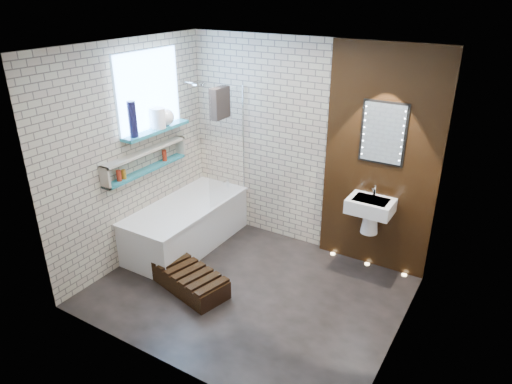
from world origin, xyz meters
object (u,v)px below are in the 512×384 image
Objects in this scene: walnut_step at (189,280)px; bath_screen at (227,147)px; led_mirror at (383,133)px; bathtub at (187,224)px; washbasin at (370,210)px.

bath_screen is at bearing 102.78° from walnut_step.
led_mirror is 2.67m from walnut_step.
washbasin reaches higher than bathtub.
bathtub is 1.24× the size of bath_screen.
washbasin is 0.88m from led_mirror.
bath_screen is (0.35, 0.44, 0.99)m from bathtub.
bathtub is 3.00× the size of washbasin.
led_mirror is at bearing 90.00° from washbasin.
bath_screen is 1.89m from washbasin.
bathtub is at bearing -163.99° from washbasin.
bath_screen is at bearing -169.34° from led_mirror.
walnut_step is (-1.55, -1.53, -1.55)m from led_mirror.
led_mirror reaches higher than bath_screen.
walnut_step is at bearing -77.22° from bath_screen.
bath_screen is at bearing 51.10° from bathtub.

